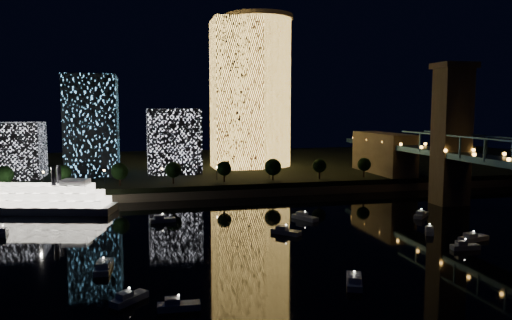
{
  "coord_description": "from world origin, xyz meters",
  "views": [
    {
      "loc": [
        -42.7,
        -105.43,
        34.47
      ],
      "look_at": [
        -4.85,
        55.0,
        17.08
      ],
      "focal_mm": 35.0,
      "sensor_mm": 36.0,
      "label": 1
    }
  ],
  "objects": [
    {
      "name": "tower_cylindrical",
      "position": [
        16.77,
        140.25,
        42.59
      ],
      "size": [
        34.0,
        34.0,
        74.94
      ],
      "color": "#FFBE51",
      "rests_on": "far_bank"
    },
    {
      "name": "ground",
      "position": [
        0.0,
        0.0,
        0.0
      ],
      "size": [
        520.0,
        520.0,
        0.0
      ],
      "primitive_type": "plane",
      "color": "black",
      "rests_on": "ground"
    },
    {
      "name": "street_lamps",
      "position": [
        -34.0,
        94.0,
        9.02
      ],
      "size": [
        132.7,
        0.7,
        5.65
      ],
      "color": "black",
      "rests_on": "far_bank"
    },
    {
      "name": "far_bank",
      "position": [
        0.0,
        160.0,
        2.5
      ],
      "size": [
        420.0,
        160.0,
        5.0
      ],
      "primitive_type": "cube",
      "color": "black",
      "rests_on": "ground"
    },
    {
      "name": "midrise_blocks",
      "position": [
        -69.07,
        123.9,
        21.89
      ],
      "size": [
        111.8,
        30.05,
        43.57
      ],
      "color": "white",
      "rests_on": "far_bank"
    },
    {
      "name": "tower_rectangular",
      "position": [
        3.79,
        134.03,
        40.72
      ],
      "size": [
        22.46,
        22.46,
        71.45
      ],
      "primitive_type": "cube",
      "color": "#FFBE51",
      "rests_on": "far_bank"
    },
    {
      "name": "motorboats",
      "position": [
        -7.18,
        10.91,
        0.81
      ],
      "size": [
        127.98,
        70.22,
        2.78
      ],
      "color": "silver",
      "rests_on": "ground"
    },
    {
      "name": "riverboat",
      "position": [
        -77.53,
        69.36,
        4.1
      ],
      "size": [
        53.95,
        23.74,
        15.98
      ],
      "color": "silver",
      "rests_on": "ground"
    },
    {
      "name": "esplanade_trees",
      "position": [
        -28.35,
        88.0,
        10.47
      ],
      "size": [
        165.33,
        6.88,
        8.94
      ],
      "color": "black",
      "rests_on": "far_bank"
    },
    {
      "name": "seawall",
      "position": [
        0.0,
        82.0,
        1.5
      ],
      "size": [
        420.0,
        6.0,
        3.0
      ],
      "primitive_type": "cube",
      "color": "#6B5E4C",
      "rests_on": "ground"
    }
  ]
}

